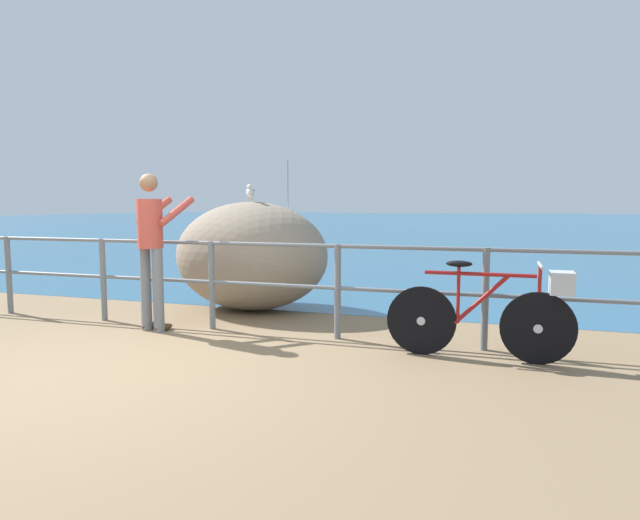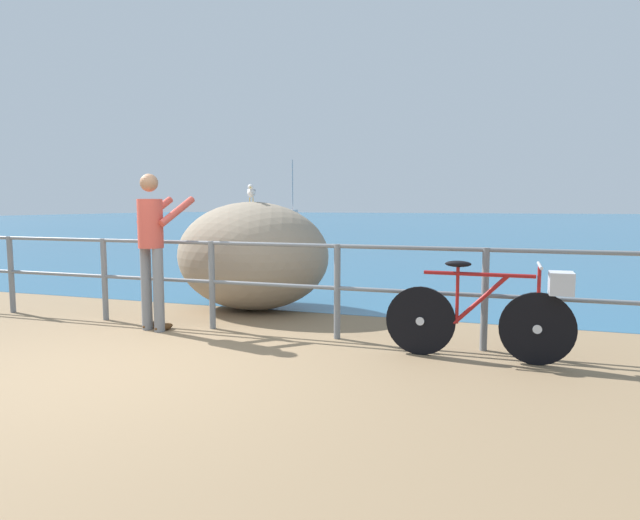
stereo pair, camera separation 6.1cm
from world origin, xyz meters
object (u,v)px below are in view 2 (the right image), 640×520
(bicycle, at_px, (494,311))
(person_at_railing, at_px, (152,244))
(sailboat, at_px, (292,218))
(seagull, at_px, (251,191))
(breakwater_boulder_main, at_px, (252,256))

(bicycle, height_order, person_at_railing, person_at_railing)
(sailboat, bearing_deg, seagull, -163.34)
(person_at_railing, height_order, breakwater_boulder_main, person_at_railing)
(breakwater_boulder_main, bearing_deg, person_at_railing, -109.49)
(bicycle, relative_size, breakwater_boulder_main, 0.80)
(person_at_railing, xyz_separation_m, seagull, (0.51, 1.52, 0.62))
(bicycle, relative_size, seagull, 5.03)
(person_at_railing, bearing_deg, breakwater_boulder_main, -6.43)
(person_at_railing, distance_m, seagull, 1.72)
(bicycle, relative_size, sailboat, 0.35)
(seagull, bearing_deg, breakwater_boulder_main, 12.44)
(breakwater_boulder_main, xyz_separation_m, seagull, (-0.02, 0.03, 0.88))
(seagull, height_order, sailboat, sailboat)
(sailboat, bearing_deg, person_at_railing, -164.95)
(breakwater_boulder_main, distance_m, sailboat, 34.67)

